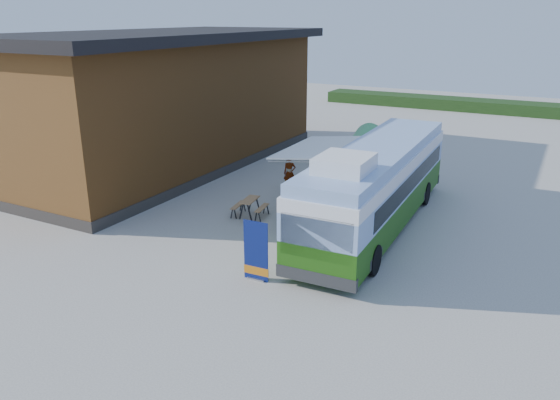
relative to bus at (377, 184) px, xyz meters
The scene contains 10 objects.
ground 7.13m from the bus, 118.39° to the right, with size 100.00×100.00×0.00m, color #BCB7AD.
barn 14.43m from the bus, 163.99° to the left, with size 9.60×21.20×7.50m.
hedge 32.33m from the bus, 81.58° to the left, with size 40.00×3.00×1.00m, color #264419.
bus is the anchor object (origin of this frame).
awning 2.60m from the bus, behind, with size 3.10×4.86×0.55m.
banner 6.75m from the bus, 106.64° to the right, with size 0.91×0.20×2.08m.
picnic_table 5.53m from the bus, 165.78° to the right, with size 1.55×1.42×0.78m.
person_a 6.34m from the bus, 151.36° to the left, with size 0.61×0.40×1.69m, color #999999.
person_b 6.40m from the bus, 123.96° to the left, with size 0.98×0.76×2.01m, color #999999.
slurry_tanker 9.61m from the bus, 112.22° to the left, with size 2.61×5.80×2.18m.
Camera 1 is at (9.75, -14.36, 8.39)m, focal length 35.00 mm.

